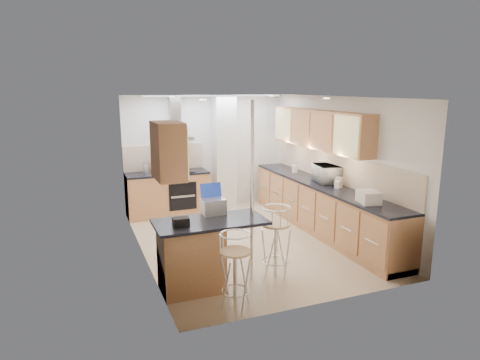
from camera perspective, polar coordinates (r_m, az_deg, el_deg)
name	(u,v)px	position (r m, az deg, el deg)	size (l,w,h in m)	color
ground	(247,241)	(7.63, 0.94, -8.12)	(4.80, 4.80, 0.00)	#D6B68E
room_shell	(256,151)	(7.70, 2.15, 3.93)	(3.64, 4.84, 2.51)	white
right_counter	(321,207)	(8.15, 10.77, -3.59)	(0.63, 4.40, 0.92)	#A97643
back_counter	(168,193)	(9.16, -9.62, -1.78)	(1.70, 0.63, 0.92)	#A97643
peninsula	(211,254)	(5.83, -3.92, -9.77)	(1.47, 0.72, 0.94)	#A97643
microwave	(327,174)	(8.11, 11.50, 0.83)	(0.59, 0.40, 0.33)	white
laptop	(213,207)	(5.91, -3.58, -3.55)	(0.32, 0.24, 0.22)	#989B9F
bag	(181,222)	(5.47, -7.88, -5.55)	(0.20, 0.15, 0.11)	black
bar_stool_near	(235,271)	(5.29, -0.65, -12.00)	(0.40, 0.40, 0.97)	tan
bar_stool_end	(276,242)	(6.11, 4.79, -8.23)	(0.43, 0.43, 1.04)	tan
jar_a	(318,173)	(8.49, 10.39, 0.86)	(0.12, 0.12, 0.17)	white
jar_b	(295,169)	(8.94, 7.31, 1.48)	(0.11, 0.11, 0.16)	white
jar_c	(339,182)	(7.75, 13.02, -0.31)	(0.14, 0.14, 0.18)	#B8AD93
jar_d	(337,184)	(7.70, 12.84, -0.58)	(0.10, 0.10, 0.13)	white
bread_bin	(369,197)	(6.83, 16.77, -2.19)	(0.28, 0.36, 0.19)	white
kettle	(147,168)	(9.00, -12.30, 1.62)	(0.16, 0.16, 0.23)	#A6A9AB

